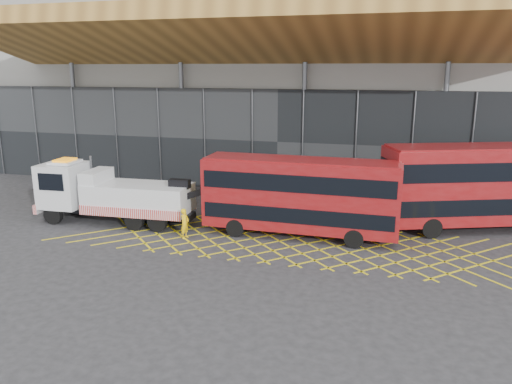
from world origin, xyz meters
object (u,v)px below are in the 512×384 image
(bus_towed, at_px, (300,194))
(worker, at_px, (185,223))
(bus_second, at_px, (489,183))
(recovery_truck, at_px, (110,194))

(bus_towed, bearing_deg, worker, -160.69)
(bus_towed, xyz_separation_m, bus_second, (10.70, 4.34, 0.32))
(worker, bearing_deg, bus_second, -60.03)
(bus_second, bearing_deg, worker, 179.90)
(bus_second, distance_m, worker, 18.28)
(recovery_truck, xyz_separation_m, bus_towed, (12.04, 0.58, 0.67))
(recovery_truck, relative_size, bus_towed, 1.03)
(recovery_truck, distance_m, worker, 6.04)
(recovery_truck, bearing_deg, worker, -17.79)
(recovery_truck, relative_size, worker, 6.65)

